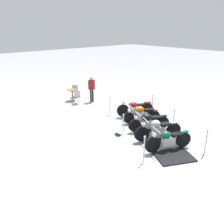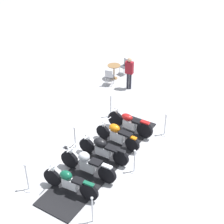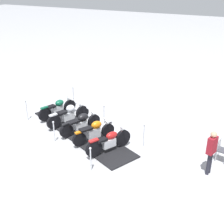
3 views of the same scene
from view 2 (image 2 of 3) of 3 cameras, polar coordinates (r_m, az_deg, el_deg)
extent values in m
plane|color=#B2B2B7|center=(13.23, -1.42, -7.84)|extent=(80.00, 80.00, 0.00)
cube|color=black|center=(13.21, -1.42, -7.75)|extent=(4.15, 6.26, 0.05)
cylinder|color=black|center=(14.69, 0.60, -1.20)|extent=(0.68, 0.46, 0.70)
cylinder|color=black|center=(14.10, 5.45, -2.99)|extent=(0.68, 0.46, 0.70)
cube|color=silver|center=(14.37, 2.98, -2.02)|extent=(0.62, 0.49, 0.36)
ellipsoid|color=#AD1919|center=(14.26, 2.52, -0.85)|extent=(0.59, 0.50, 0.29)
cube|color=black|center=(14.08, 4.25, -1.62)|extent=(0.52, 0.45, 0.08)
cube|color=#AD1919|center=(13.88, 5.53, -1.71)|extent=(0.42, 0.33, 0.06)
cylinder|color=silver|center=(14.49, 0.84, -0.31)|extent=(0.27, 0.19, 0.60)
cylinder|color=silver|center=(14.27, 1.09, 0.82)|extent=(0.37, 0.63, 0.04)
sphere|color=silver|center=(14.42, 0.75, 0.26)|extent=(0.18, 0.18, 0.18)
cylinder|color=black|center=(14.02, -1.50, -3.32)|extent=(0.58, 0.42, 0.60)
cylinder|color=black|center=(13.38, 3.39, -5.39)|extent=(0.58, 0.42, 0.60)
cube|color=silver|center=(13.64, 0.89, -4.06)|extent=(0.59, 0.48, 0.43)
ellipsoid|color=#D16B0F|center=(13.50, 0.42, -2.66)|extent=(0.57, 0.52, 0.32)
cube|color=black|center=(13.29, 2.26, -3.59)|extent=(0.61, 0.52, 0.08)
cube|color=#D16B0F|center=(13.18, 3.44, -4.26)|extent=(0.36, 0.30, 0.06)
cylinder|color=silver|center=(13.84, -1.30, -2.55)|extent=(0.25, 0.19, 0.52)
cylinder|color=silver|center=(13.63, -1.11, -1.55)|extent=(0.40, 0.63, 0.04)
sphere|color=silver|center=(13.79, -1.43, -2.10)|extent=(0.18, 0.18, 0.18)
cylinder|color=black|center=(13.32, -4.20, -5.58)|extent=(0.62, 0.38, 0.62)
cylinder|color=black|center=(12.71, 1.47, -7.68)|extent=(0.62, 0.38, 0.62)
cube|color=silver|center=(12.97, -1.44, -6.47)|extent=(0.63, 0.46, 0.36)
ellipsoid|color=black|center=(12.83, -2.02, -5.12)|extent=(0.63, 0.54, 0.35)
cube|color=black|center=(12.64, 0.07, -6.06)|extent=(0.61, 0.51, 0.08)
cube|color=black|center=(12.49, 1.49, -6.49)|extent=(0.38, 0.29, 0.06)
cylinder|color=silver|center=(13.12, -3.98, -4.77)|extent=(0.28, 0.18, 0.53)
cylinder|color=silver|center=(12.90, -3.77, -3.73)|extent=(0.32, 0.63, 0.04)
sphere|color=silver|center=(13.06, -4.10, -4.30)|extent=(0.18, 0.18, 0.18)
cylinder|color=black|center=(12.70, -7.07, -7.83)|extent=(0.67, 0.41, 0.68)
cylinder|color=black|center=(12.02, -0.82, -10.34)|extent=(0.67, 0.41, 0.68)
cube|color=silver|center=(12.31, -4.05, -8.89)|extent=(0.60, 0.45, 0.41)
ellipsoid|color=#B7BAC1|center=(12.14, -4.66, -7.41)|extent=(0.55, 0.51, 0.36)
cube|color=black|center=(11.96, -2.74, -8.35)|extent=(0.51, 0.47, 0.08)
cube|color=#B7BAC1|center=(11.77, -0.83, -9.02)|extent=(0.41, 0.30, 0.06)
cylinder|color=silver|center=(12.48, -6.83, -6.95)|extent=(0.33, 0.20, 0.58)
cylinder|color=silver|center=(12.21, -6.59, -5.82)|extent=(0.32, 0.62, 0.04)
sphere|color=silver|center=(12.39, -6.91, -6.40)|extent=(0.18, 0.18, 0.18)
cylinder|color=black|center=(12.09, -9.88, -10.67)|extent=(0.66, 0.36, 0.67)
cylinder|color=black|center=(11.47, -3.84, -13.11)|extent=(0.66, 0.36, 0.67)
cube|color=silver|center=(11.74, -6.97, -11.74)|extent=(0.59, 0.40, 0.37)
ellipsoid|color=#0F5138|center=(11.58, -7.66, -10.38)|extent=(0.53, 0.46, 0.31)
cube|color=black|center=(11.40, -5.60, -11.35)|extent=(0.49, 0.42, 0.08)
cube|color=#0F5138|center=(11.21, -3.91, -11.81)|extent=(0.39, 0.26, 0.06)
cylinder|color=silver|center=(11.87, -9.73, -9.79)|extent=(0.28, 0.17, 0.57)
cylinder|color=silver|center=(11.61, -9.60, -8.65)|extent=(0.28, 0.61, 0.04)
sphere|color=silver|center=(11.79, -9.91, -9.22)|extent=(0.18, 0.18, 0.18)
cylinder|color=silver|center=(12.73, 3.69, -9.82)|extent=(0.28, 0.28, 0.03)
cylinder|color=silver|center=(12.42, 3.76, -8.23)|extent=(0.05, 0.05, 0.91)
sphere|color=silver|center=(12.10, 3.85, -6.48)|extent=(0.09, 0.09, 0.09)
cylinder|color=silver|center=(12.39, -13.63, -12.36)|extent=(0.33, 0.33, 0.03)
cylinder|color=silver|center=(12.03, -13.96, -10.56)|extent=(0.05, 0.05, 1.04)
sphere|color=silver|center=(11.67, -14.32, -8.57)|extent=(0.09, 0.09, 0.09)
cylinder|color=silver|center=(14.63, 8.69, -3.68)|extent=(0.30, 0.30, 0.03)
cylinder|color=silver|center=(14.36, 8.84, -2.15)|extent=(0.05, 0.05, 0.92)
sphere|color=silver|center=(14.08, 9.01, -0.49)|extent=(0.09, 0.09, 0.09)
cylinder|color=silver|center=(13.83, -6.07, -5.90)|extent=(0.33, 0.33, 0.03)
cylinder|color=silver|center=(13.54, -6.19, -4.34)|extent=(0.05, 0.05, 0.92)
sphere|color=silver|center=(13.25, -6.31, -2.63)|extent=(0.09, 0.09, 0.09)
cylinder|color=silver|center=(15.60, -0.21, -0.70)|extent=(0.36, 0.36, 0.03)
cylinder|color=silver|center=(15.33, -0.21, 0.90)|extent=(0.05, 0.05, 1.00)
sphere|color=silver|center=(15.05, -0.22, 2.63)|extent=(0.09, 0.09, 0.09)
cylinder|color=silver|center=(11.14, -3.19, -17.77)|extent=(0.35, 0.35, 0.03)
cylinder|color=silver|center=(10.76, -3.28, -16.05)|extent=(0.05, 0.05, 0.99)
sphere|color=silver|center=(10.37, -3.37, -14.12)|extent=(0.09, 0.09, 0.09)
cube|color=#333338|center=(13.94, -7.14, -5.64)|extent=(0.37, 0.46, 0.02)
cube|color=white|center=(13.86, -7.18, -5.24)|extent=(0.38, 0.44, 0.16)
cylinder|color=olive|center=(18.89, 0.32, 5.65)|extent=(0.39, 0.39, 0.02)
cylinder|color=olive|center=(18.72, 0.33, 6.68)|extent=(0.07, 0.07, 0.73)
cylinder|color=olive|center=(18.56, 0.33, 7.74)|extent=(0.71, 0.71, 0.03)
cylinder|color=#B7B7BC|center=(18.34, -0.71, 5.56)|extent=(0.03, 0.03, 0.47)
cylinder|color=#B7B7BC|center=(18.25, 0.31, 5.41)|extent=(0.03, 0.03, 0.47)
cylinder|color=#B7B7BC|center=(18.06, -1.05, 5.09)|extent=(0.03, 0.03, 0.47)
cylinder|color=#B7B7BC|center=(17.97, -0.01, 4.94)|extent=(0.03, 0.03, 0.47)
cube|color=#3F3F47|center=(18.04, -0.37, 5.97)|extent=(0.48, 0.48, 0.04)
cube|color=#B7B7BC|center=(17.78, -0.55, 6.33)|extent=(0.40, 0.12, 0.39)
cylinder|color=#B7B7BC|center=(19.04, 1.98, 6.58)|extent=(0.03, 0.03, 0.46)
cylinder|color=#B7B7BC|center=(19.26, 1.28, 6.92)|extent=(0.03, 0.03, 0.46)
cylinder|color=#B7B7BC|center=(19.25, 2.72, 6.87)|extent=(0.03, 0.03, 0.46)
cylinder|color=#B7B7BC|center=(19.47, 2.03, 7.20)|extent=(0.03, 0.03, 0.46)
cube|color=#3F3F47|center=(19.15, 2.02, 7.57)|extent=(0.57, 0.57, 0.04)
cube|color=#B7B7BC|center=(19.17, 2.44, 8.31)|extent=(0.31, 0.30, 0.40)
cylinder|color=#23232D|center=(17.68, 3.05, 5.15)|extent=(0.12, 0.12, 0.87)
cylinder|color=#23232D|center=(17.73, 2.63, 5.23)|extent=(0.12, 0.12, 0.87)
cube|color=maroon|center=(17.37, 2.91, 7.39)|extent=(0.45, 0.34, 0.63)
sphere|color=tan|center=(17.19, 2.95, 8.67)|extent=(0.22, 0.22, 0.22)
camera|label=1|loc=(10.74, -60.88, -5.23)|focal=38.13mm
camera|label=3|loc=(19.01, 37.54, 21.28)|focal=49.82mm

